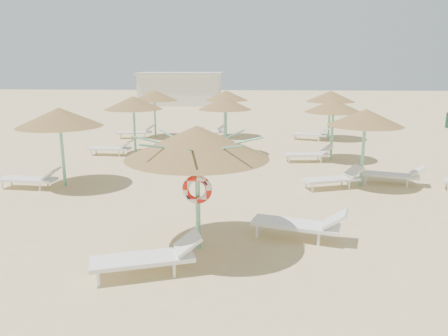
{
  "coord_description": "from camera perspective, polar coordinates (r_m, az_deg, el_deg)",
  "views": [
    {
      "loc": [
        0.82,
        -9.68,
        4.16
      ],
      "look_at": [
        0.18,
        2.17,
        1.3
      ],
      "focal_mm": 35.0,
      "sensor_mm": 36.0,
      "label": 1
    }
  ],
  "objects": [
    {
      "name": "service_hut",
      "position": [
        45.27,
        -5.7,
        10.29
      ],
      "size": [
        8.4,
        4.4,
        3.25
      ],
      "color": "silver",
      "rests_on": "ground"
    },
    {
      "name": "main_palapa",
      "position": [
        9.53,
        -3.55,
        3.35
      ],
      "size": [
        3.18,
        3.18,
        2.85
      ],
      "color": "#6EBF9F",
      "rests_on": "ground"
    },
    {
      "name": "palapa_field",
      "position": [
        19.53,
        2.84,
        8.11
      ],
      "size": [
        18.32,
        13.23,
        2.72
      ],
      "color": "#6EBF9F",
      "rests_on": "ground"
    },
    {
      "name": "lounger_main_a",
      "position": [
        9.04,
        -9.63,
        -11.35
      ],
      "size": [
        2.29,
        1.29,
        0.8
      ],
      "rotation": [
        0.0,
        0.0,
        0.31
      ],
      "color": "white",
      "rests_on": "ground"
    },
    {
      "name": "lounger_main_b",
      "position": [
        10.76,
        10.1,
        -7.18
      ],
      "size": [
        2.35,
        1.29,
        0.82
      ],
      "rotation": [
        0.0,
        0.0,
        -0.29
      ],
      "color": "white",
      "rests_on": "ground"
    },
    {
      "name": "ground",
      "position": [
        10.57,
        -1.64,
        -9.63
      ],
      "size": [
        120.0,
        120.0,
        0.0
      ],
      "primitive_type": "plane",
      "color": "#D6BB82",
      "rests_on": "ground"
    }
  ]
}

